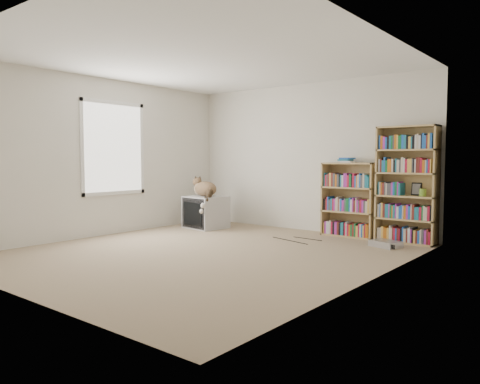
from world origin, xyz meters
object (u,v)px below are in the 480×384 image
Objects in this scene: crt_tv at (206,212)px; bookcase_tall at (407,187)px; cat at (205,191)px; bookcase_short at (349,203)px; dvd_player at (386,244)px.

crt_tv is 0.42× the size of bookcase_tall.
cat is 3.36m from bookcase_tall.
crt_tv is 0.39m from cat.
bookcase_short is at bearing 24.39° from crt_tv.
dvd_player is (3.17, 0.27, -0.62)m from cat.
bookcase_tall is at bearing 97.91° from dvd_player.
dvd_player is (3.19, 0.23, -0.24)m from crt_tv.
bookcase_short reaches higher than cat.
crt_tv is at bearing 121.18° from cat.
cat is at bearing -166.26° from bookcase_tall.
bookcase_tall reaches higher than dvd_player.
bookcase_tall is 0.93m from dvd_player.
dvd_player is at bearing 14.72° from cat.
bookcase_short is at bearing 165.37° from dvd_player.
crt_tv is 3.41m from bookcase_tall.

